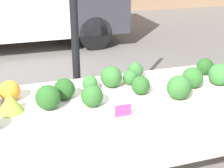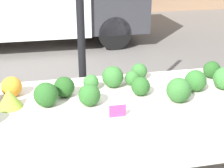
# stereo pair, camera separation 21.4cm
# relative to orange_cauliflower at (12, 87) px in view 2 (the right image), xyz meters

# --- Properties ---
(tent_pole) EXTENTS (0.07, 0.07, 2.63)m
(tent_pole) POSITION_rel_orange_cauliflower_xyz_m (0.58, 0.48, 0.39)
(tent_pole) COLOR black
(tent_pole) RESTS_ON ground_plane
(market_table) EXTENTS (2.04, 0.76, 0.85)m
(market_table) POSITION_rel_orange_cauliflower_xyz_m (0.74, -0.17, -0.19)
(market_table) COLOR beige
(market_table) RESTS_ON ground_plane
(orange_cauliflower) EXTENTS (0.15, 0.15, 0.15)m
(orange_cauliflower) POSITION_rel_orange_cauliflower_xyz_m (0.00, 0.00, 0.00)
(orange_cauliflower) COLOR orange
(orange_cauliflower) RESTS_ON market_table
(romanesco_head) EXTENTS (0.18, 0.18, 0.14)m
(romanesco_head) POSITION_rel_orange_cauliflower_xyz_m (-0.00, -0.19, -0.01)
(romanesco_head) COLOR #93B238
(romanesco_head) RESTS_ON market_table
(broccoli_head_0) EXTENTS (0.17, 0.17, 0.17)m
(broccoli_head_0) POSITION_rel_orange_cauliflower_xyz_m (0.25, -0.21, 0.01)
(broccoli_head_0) COLOR #285B23
(broccoli_head_0) RESTS_ON market_table
(broccoli_head_1) EXTENTS (0.12, 0.12, 0.12)m
(broccoli_head_1) POSITION_rel_orange_cauliflower_xyz_m (0.94, 0.02, -0.02)
(broccoli_head_1) COLOR #336B2D
(broccoli_head_1) RESTS_ON market_table
(broccoli_head_2) EXTENTS (0.15, 0.15, 0.15)m
(broccoli_head_2) POSITION_rel_orange_cauliflower_xyz_m (1.65, 0.04, -0.00)
(broccoli_head_2) COLOR #23511E
(broccoli_head_2) RESTS_ON market_table
(broccoli_head_3) EXTENTS (0.14, 0.14, 0.14)m
(broccoli_head_3) POSITION_rel_orange_cauliflower_xyz_m (0.95, -0.18, -0.01)
(broccoli_head_3) COLOR #285B23
(broccoli_head_3) RESTS_ON market_table
(broccoli_head_4) EXTENTS (0.18, 0.18, 0.18)m
(broccoli_head_4) POSITION_rel_orange_cauliflower_xyz_m (1.19, -0.34, 0.01)
(broccoli_head_4) COLOR #336B2D
(broccoli_head_4) RESTS_ON market_table
(broccoli_head_5) EXTENTS (0.16, 0.16, 0.16)m
(broccoli_head_5) POSITION_rel_orange_cauliflower_xyz_m (0.39, -0.09, 0.00)
(broccoli_head_5) COLOR #23511E
(broccoli_head_5) RESTS_ON market_table
(broccoli_head_6) EXTENTS (0.12, 0.12, 0.12)m
(broccoli_head_6) POSITION_rel_orange_cauliflower_xyz_m (0.60, 0.00, -0.02)
(broccoli_head_6) COLOR #387533
(broccoli_head_6) RESTS_ON market_table
(broccoli_head_9) EXTENTS (0.17, 0.17, 0.17)m
(broccoli_head_9) POSITION_rel_orange_cauliflower_xyz_m (1.39, -0.19, 0.01)
(broccoli_head_9) COLOR #2D6628
(broccoli_head_9) RESTS_ON market_table
(broccoli_head_11) EXTENTS (0.16, 0.16, 0.16)m
(broccoli_head_11) POSITION_rel_orange_cauliflower_xyz_m (0.55, -0.27, 0.00)
(broccoli_head_11) COLOR #2D6628
(broccoli_head_11) RESTS_ON market_table
(broccoli_head_12) EXTENTS (0.14, 0.14, 0.14)m
(broccoli_head_12) POSITION_rel_orange_cauliflower_xyz_m (1.03, 0.14, -0.01)
(broccoli_head_12) COLOR #336B2D
(broccoli_head_12) RESTS_ON market_table
(broccoli_head_13) EXTENTS (0.17, 0.17, 0.17)m
(broccoli_head_13) POSITION_rel_orange_cauliflower_xyz_m (0.78, 0.02, 0.01)
(broccoli_head_13) COLOR #336B2D
(broccoli_head_13) RESTS_ON market_table
(price_sign) EXTENTS (0.11, 0.01, 0.09)m
(price_sign) POSITION_rel_orange_cauliflower_xyz_m (0.71, -0.47, -0.03)
(price_sign) COLOR #EF4793
(price_sign) RESTS_ON market_table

